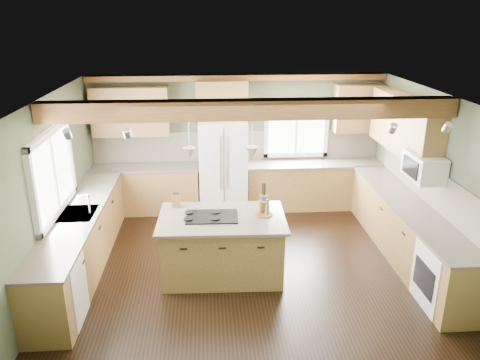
{
  "coord_description": "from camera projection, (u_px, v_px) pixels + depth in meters",
  "views": [
    {
      "loc": [
        -0.57,
        -6.35,
        3.7
      ],
      "look_at": [
        -0.1,
        0.3,
        1.28
      ],
      "focal_mm": 35.0,
      "sensor_mm": 36.0,
      "label": 1
    }
  ],
  "objects": [
    {
      "name": "upper_cab_right",
      "position": [
        404.0,
        125.0,
        7.6
      ],
      "size": [
        0.35,
        2.2,
        0.9
      ],
      "primitive_type": "cube",
      "color": "brown",
      "rests_on": "wall_right"
    },
    {
      "name": "island",
      "position": [
        222.0,
        247.0,
        6.86
      ],
      "size": [
        1.73,
        1.09,
        0.88
      ],
      "primitive_type": "cube",
      "rotation": [
        0.0,
        0.0,
        -0.03
      ],
      "color": "brown",
      "rests_on": "floor"
    },
    {
      "name": "upper_cab_back_left",
      "position": [
        131.0,
        111.0,
        8.64
      ],
      "size": [
        1.4,
        0.35,
        0.9
      ],
      "primitive_type": "cube",
      "color": "brown",
      "rests_on": "wall_back"
    },
    {
      "name": "base_cab_back_right",
      "position": [
        313.0,
        186.0,
        9.26
      ],
      "size": [
        2.62,
        0.6,
        0.88
      ],
      "primitive_type": "cube",
      "color": "brown",
      "rests_on": "floor"
    },
    {
      "name": "ceiling",
      "position": [
        249.0,
        97.0,
        6.36
      ],
      "size": [
        5.6,
        5.6,
        0.0
      ],
      "primitive_type": "plane",
      "rotation": [
        3.14,
        0.0,
        0.0
      ],
      "color": "silver",
      "rests_on": "wall_back"
    },
    {
      "name": "pendant_left",
      "position": [
        190.0,
        153.0,
        6.35
      ],
      "size": [
        0.18,
        0.18,
        0.16
      ],
      "primitive_type": "cone",
      "rotation": [
        3.14,
        0.0,
        0.0
      ],
      "color": "#B2B2B7",
      "rests_on": "ceiling"
    },
    {
      "name": "soffit_trim",
      "position": [
        238.0,
        78.0,
        8.63
      ],
      "size": [
        5.55,
        0.2,
        0.1
      ],
      "primitive_type": "cube",
      "color": "#4F2F16",
      "rests_on": "ceiling"
    },
    {
      "name": "wall_left",
      "position": [
        52.0,
        191.0,
        6.62
      ],
      "size": [
        0.0,
        5.0,
        5.0
      ],
      "primitive_type": "plane",
      "rotation": [
        1.57,
        0.0,
        1.57
      ],
      "color": "#424B35",
      "rests_on": "ground"
    },
    {
      "name": "knife_block",
      "position": [
        176.0,
        201.0,
        7.01
      ],
      "size": [
        0.13,
        0.11,
        0.19
      ],
      "primitive_type": "cube",
      "rotation": [
        0.0,
        0.0,
        -0.22
      ],
      "color": "brown",
      "rests_on": "island_top"
    },
    {
      "name": "oven",
      "position": [
        446.0,
        277.0,
        6.09
      ],
      "size": [
        0.6,
        0.72,
        0.84
      ],
      "primitive_type": "cube",
      "color": "white",
      "rests_on": "floor"
    },
    {
      "name": "wall_back",
      "position": [
        237.0,
        141.0,
        9.15
      ],
      "size": [
        5.6,
        0.0,
        5.6
      ],
      "primitive_type": "plane",
      "rotation": [
        1.57,
        0.0,
        0.0
      ],
      "color": "#424B35",
      "rests_on": "ground"
    },
    {
      "name": "cooktop",
      "position": [
        212.0,
        217.0,
        6.68
      ],
      "size": [
        0.75,
        0.51,
        0.02
      ],
      "primitive_type": "cube",
      "rotation": [
        0.0,
        0.0,
        -0.03
      ],
      "color": "black",
      "rests_on": "island_top"
    },
    {
      "name": "counter_right",
      "position": [
        410.0,
        205.0,
        7.15
      ],
      "size": [
        0.64,
        3.74,
        0.04
      ],
      "primitive_type": "cube",
      "color": "#443D32",
      "rests_on": "base_cab_right"
    },
    {
      "name": "microwave",
      "position": [
        424.0,
        167.0,
        6.84
      ],
      "size": [
        0.4,
        0.7,
        0.38
      ],
      "primitive_type": "cube",
      "color": "white",
      "rests_on": "wall_right"
    },
    {
      "name": "upper_cab_back_corner",
      "position": [
        358.0,
        108.0,
        8.92
      ],
      "size": [
        0.9,
        0.35,
        0.9
      ],
      "primitive_type": "cube",
      "color": "brown",
      "rests_on": "wall_back"
    },
    {
      "name": "pendant_right",
      "position": [
        252.0,
        152.0,
        6.38
      ],
      "size": [
        0.18,
        0.18,
        0.16
      ],
      "primitive_type": "cone",
      "rotation": [
        3.14,
        0.0,
        0.0
      ],
      "color": "#B2B2B7",
      "rests_on": "ceiling"
    },
    {
      "name": "refrigerator",
      "position": [
        223.0,
        167.0,
        8.91
      ],
      "size": [
        0.9,
        0.74,
        1.8
      ],
      "primitive_type": "cube",
      "color": "silver",
      "rests_on": "floor"
    },
    {
      "name": "backsplash_right",
      "position": [
        431.0,
        186.0,
        7.07
      ],
      "size": [
        0.03,
        3.7,
        0.58
      ],
      "primitive_type": "cube",
      "color": "brown",
      "rests_on": "wall_right"
    },
    {
      "name": "counter_back_right",
      "position": [
        315.0,
        163.0,
        9.1
      ],
      "size": [
        2.66,
        0.64,
        0.04
      ],
      "primitive_type": "cube",
      "color": "#443D32",
      "rests_on": "base_cab_back_right"
    },
    {
      "name": "dishwasher",
      "position": [
        56.0,
        292.0,
        5.77
      ],
      "size": [
        0.6,
        0.6,
        0.84
      ],
      "primitive_type": "cube",
      "color": "white",
      "rests_on": "floor"
    },
    {
      "name": "sink",
      "position": [
        78.0,
        214.0,
        6.82
      ],
      "size": [
        0.5,
        0.65,
        0.03
      ],
      "primitive_type": "cube",
      "color": "#262628",
      "rests_on": "counter_left"
    },
    {
      "name": "floor",
      "position": [
        248.0,
        264.0,
        7.25
      ],
      "size": [
        5.6,
        5.6,
        0.0
      ],
      "primitive_type": "plane",
      "color": "black",
      "rests_on": "ground"
    },
    {
      "name": "window_back",
      "position": [
        296.0,
        128.0,
        9.12
      ],
      "size": [
        1.1,
        0.04,
        1.0
      ],
      "primitive_type": "cube",
      "color": "white",
      "rests_on": "wall_back"
    },
    {
      "name": "faucet",
      "position": [
        89.0,
        205.0,
        6.79
      ],
      "size": [
        0.02,
        0.02,
        0.28
      ],
      "primitive_type": "cylinder",
      "color": "#B2B2B7",
      "rests_on": "sink"
    },
    {
      "name": "utensil_crock",
      "position": [
        264.0,
        201.0,
        7.06
      ],
      "size": [
        0.14,
        0.14,
        0.16
      ],
      "primitive_type": "cylinder",
      "rotation": [
        0.0,
        0.0,
        -0.18
      ],
      "color": "#423B35",
      "rests_on": "island_top"
    },
    {
      "name": "wall_right",
      "position": [
        435.0,
        181.0,
        6.99
      ],
      "size": [
        0.0,
        5.0,
        5.0
      ],
      "primitive_type": "plane",
      "rotation": [
        1.57,
        0.0,
        -1.57
      ],
      "color": "#424B35",
      "rests_on": "ground"
    },
    {
      "name": "bottle_tray",
      "position": [
        264.0,
        207.0,
        6.72
      ],
      "size": [
        0.31,
        0.31,
        0.24
      ],
      "primitive_type": null,
      "rotation": [
        0.0,
        0.0,
        0.23
      ],
      "color": "brown",
      "rests_on": "island_top"
    },
    {
      "name": "window_left",
      "position": [
        52.0,
        173.0,
        6.59
      ],
      "size": [
        0.04,
        1.6,
        1.05
      ],
      "primitive_type": "cube",
      "color": "white",
      "rests_on": "wall_left"
    },
    {
      "name": "counter_left",
      "position": [
        78.0,
        214.0,
        6.83
      ],
      "size": [
        0.64,
        3.74,
        0.04
      ],
      "primitive_type": "cube",
      "color": "#443D32",
      "rests_on": "base_cab_left"
    },
    {
      "name": "base_cab_left",
      "position": [
        81.0,
        243.0,
        6.98
      ],
      "size": [
        0.6,
        3.7,
        0.88
      ],
      "primitive_type": "cube",
      "color": "brown",
      "rests_on": "floor"
    },
    {
      "name": "upper_cab_over_fridge",
      "position": [
        222.0,
        99.0,
        8.68
      ],
      "size": [
        0.96,
        0.35,
        0.7
      ],
      "primitive_type": "cube",
      "color": "brown",
      "rests_on": "wall_back"
    },
    {
      "name": "counter_back_left",
      "position": [
        145.0,
        167.0,
        8.89
      ],
      "size": [
        2.06,
        0.64,
        0.04
      ],
      "primitive_type": "cube",
      "color": "#443D32",
      "rests_on": "base_cab_back_left"
    },
    {
      "name": "ceiling_beam",
      "position": [
        251.0,
        109.0,
        6.19
      ],
      "size": [
        5.55,
        0.26,
        0.26
      ],
      "primitive_type": "cube",
      "color": "#4F2F16",
      "rests_on": "ceiling"
    },
    {
      "name": "backsplash_back",
      "position": [
        237.0,
        146.0,
        9.17
      ],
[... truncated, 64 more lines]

